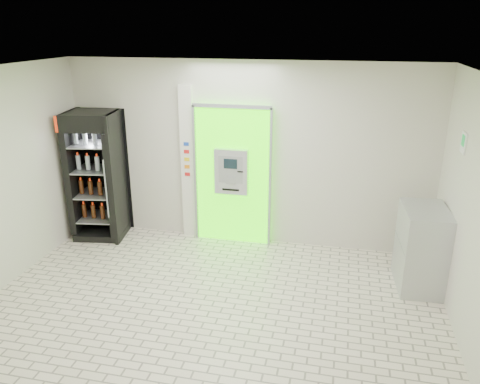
% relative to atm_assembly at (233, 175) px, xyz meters
% --- Properties ---
extents(ground, '(6.00, 6.00, 0.00)m').
position_rel_atm_assembly_xyz_m(ground, '(0.20, -2.41, -1.17)').
color(ground, beige).
rests_on(ground, ground).
extents(room_shell, '(6.00, 6.00, 6.00)m').
position_rel_atm_assembly_xyz_m(room_shell, '(0.20, -2.41, 0.67)').
color(room_shell, beige).
rests_on(room_shell, ground).
extents(atm_assembly, '(1.30, 0.24, 2.33)m').
position_rel_atm_assembly_xyz_m(atm_assembly, '(0.00, 0.00, 0.00)').
color(atm_assembly, '#35FA00').
rests_on(atm_assembly, ground).
extents(pillar, '(0.22, 0.11, 2.60)m').
position_rel_atm_assembly_xyz_m(pillar, '(-0.78, 0.04, 0.13)').
color(pillar, silver).
rests_on(pillar, ground).
extents(beverage_cooler, '(0.92, 0.86, 2.17)m').
position_rel_atm_assembly_xyz_m(beverage_cooler, '(-2.29, -0.28, -0.13)').
color(beverage_cooler, black).
rests_on(beverage_cooler, ground).
extents(steel_cabinet, '(0.64, 0.91, 1.16)m').
position_rel_atm_assembly_xyz_m(steel_cabinet, '(2.90, -0.90, -0.59)').
color(steel_cabinet, '#AFB1B7').
rests_on(steel_cabinet, ground).
extents(exit_sign, '(0.02, 0.22, 0.26)m').
position_rel_atm_assembly_xyz_m(exit_sign, '(3.19, -1.01, 0.95)').
color(exit_sign, white).
rests_on(exit_sign, room_shell).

